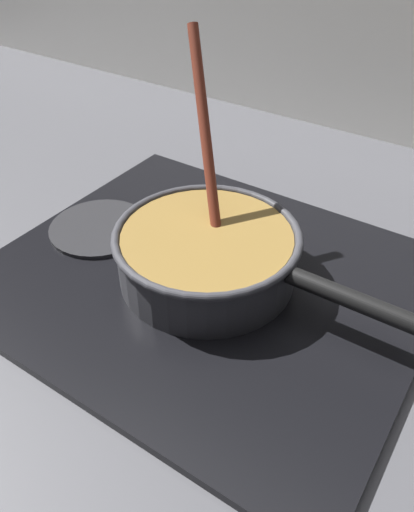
% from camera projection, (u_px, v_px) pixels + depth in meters
% --- Properties ---
extents(ground, '(2.40, 1.60, 0.04)m').
position_uv_depth(ground, '(9.00, 349.00, 0.62)').
color(ground, '#4C4C51').
extents(hob_plate, '(0.56, 0.48, 0.01)m').
position_uv_depth(hob_plate, '(207.00, 279.00, 0.69)').
color(hob_plate, black).
rests_on(hob_plate, ground).
extents(burner_ring, '(0.20, 0.20, 0.01)m').
position_uv_depth(burner_ring, '(207.00, 273.00, 0.68)').
color(burner_ring, '#592D0C').
rests_on(burner_ring, hob_plate).
extents(spare_burner, '(0.15, 0.15, 0.01)m').
position_uv_depth(spare_burner, '(100.00, 227.00, 0.77)').
color(spare_burner, '#262628').
rests_on(spare_burner, hob_plate).
extents(cooking_pan, '(0.39, 0.24, 0.28)m').
position_uv_depth(cooking_pan, '(208.00, 253.00, 0.66)').
color(cooking_pan, '#38383D').
rests_on(cooking_pan, hob_plate).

